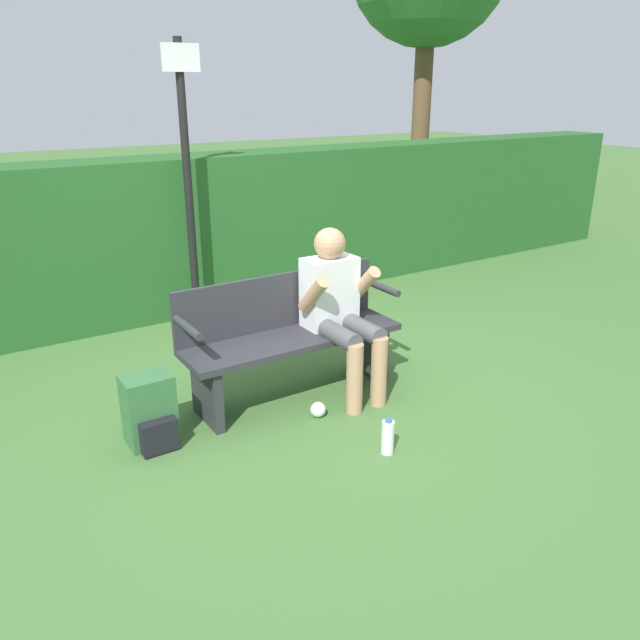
% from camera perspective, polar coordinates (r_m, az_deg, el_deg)
% --- Properties ---
extents(ground_plane, '(40.00, 40.00, 0.00)m').
position_cam_1_polar(ground_plane, '(4.43, -2.35, -6.95)').
color(ground_plane, '#426B33').
extents(hedge_back, '(12.00, 0.59, 1.45)m').
position_cam_1_polar(hedge_back, '(6.08, -13.13, 7.50)').
color(hedge_back, '#235623').
rests_on(hedge_back, ground).
extents(park_bench, '(1.54, 0.44, 0.84)m').
position_cam_1_polar(park_bench, '(4.29, -2.83, -1.40)').
color(park_bench, '#2D2D33').
rests_on(park_bench, ground).
extents(person_seated, '(0.50, 0.62, 1.16)m').
position_cam_1_polar(person_seated, '(4.28, 1.73, 1.43)').
color(person_seated, silver).
rests_on(person_seated, ground).
extents(backpack, '(0.29, 0.30, 0.44)m').
position_cam_1_polar(backpack, '(3.93, -15.27, -8.11)').
color(backpack, '#336638').
rests_on(backpack, ground).
extents(water_bottle, '(0.08, 0.08, 0.23)m').
position_cam_1_polar(water_bottle, '(3.76, 6.21, -10.58)').
color(water_bottle, white).
rests_on(water_bottle, ground).
extents(signpost, '(0.31, 0.09, 2.42)m').
position_cam_1_polar(signpost, '(5.54, -12.02, 12.75)').
color(signpost, black).
rests_on(signpost, ground).
extents(litter_crumple, '(0.10, 0.10, 0.10)m').
position_cam_1_polar(litter_crumple, '(4.14, -0.18, -8.19)').
color(litter_crumple, silver).
rests_on(litter_crumple, ground).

